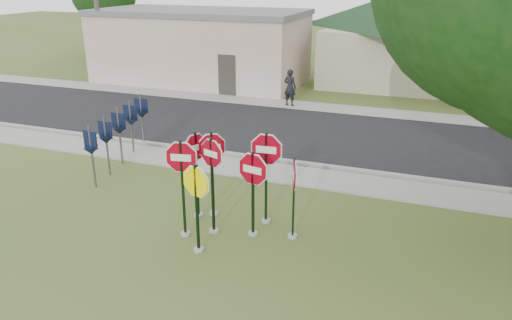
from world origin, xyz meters
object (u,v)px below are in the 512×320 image
at_px(stop_sign_center, 212,174).
at_px(stop_sign_left, 182,175).
at_px(stop_sign_yellow, 196,198).
at_px(pedestrian, 290,87).

height_order(stop_sign_center, stop_sign_left, stop_sign_left).
distance_m(stop_sign_yellow, pedestrian, 13.98).
xyz_separation_m(stop_sign_left, pedestrian, (-1.28, 13.27, -0.70)).
relative_size(stop_sign_yellow, stop_sign_left, 0.88).
xyz_separation_m(stop_sign_center, pedestrian, (-1.89, 12.88, -0.67)).
bearing_deg(stop_sign_center, stop_sign_left, -147.67).
height_order(stop_sign_yellow, pedestrian, stop_sign_yellow).
relative_size(stop_sign_center, pedestrian, 1.48).
xyz_separation_m(stop_sign_yellow, pedestrian, (-1.94, 13.84, -0.44)).
bearing_deg(pedestrian, stop_sign_left, 107.05).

